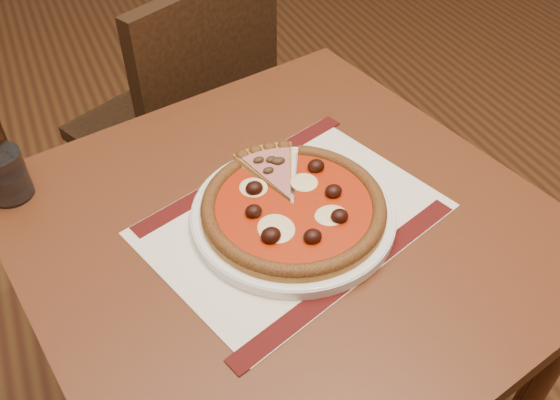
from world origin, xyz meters
The scene contains 7 objects.
table centered at (-0.16, -0.75, 0.65)m, with size 0.93×0.93×0.75m.
chair_far centered at (-0.13, -0.09, 0.52)m, with size 0.57×0.57×0.90m.
placemat centered at (-0.14, -0.75, 0.75)m, with size 0.45×0.32×0.00m, color white.
plate centered at (-0.14, -0.75, 0.76)m, with size 0.33×0.33×0.02m, color white.
pizza centered at (-0.14, -0.75, 0.78)m, with size 0.29×0.29×0.04m.
ham_slice centered at (-0.13, -0.67, 0.78)m, with size 0.11×0.15×0.02m.
water_glass centered at (-0.55, -0.50, 0.79)m, with size 0.07×0.07×0.09m, color white.
Camera 1 is at (-0.44, -1.36, 1.43)m, focal length 38.00 mm.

